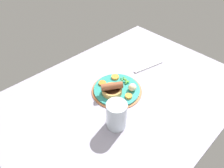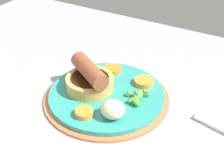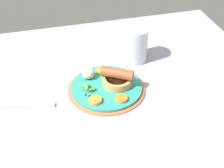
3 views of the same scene
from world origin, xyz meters
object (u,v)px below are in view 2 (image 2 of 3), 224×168
Objects in this scene: dinner_plate at (107,96)px; carrot_slice_0 at (113,69)px; sausage_pudding at (90,79)px; carrot_slice_1 at (144,82)px; potato_chunk_0 at (113,109)px; pea_pile at (137,96)px; carrot_slice_5 at (84,113)px.

carrot_slice_0 is at bearing -69.43° from dinner_plate.
dinner_plate is at bearing 36.25° from sausage_pudding.
potato_chunk_0 is at bearing 88.51° from carrot_slice_1.
pea_pile is 6.16cm from potato_chunk_0.
carrot_slice_1 reaches higher than dinner_plate.
sausage_pudding reaches higher than carrot_slice_5.
carrot_slice_5 is at bearing -32.88° from sausage_pudding.
potato_chunk_0 is 11.45cm from carrot_slice_1.
carrot_slice_1 and carrot_slice_5 have the same top height.
pea_pile is at bearing 36.26° from sausage_pudding.
sausage_pudding is 10.42cm from carrot_slice_1.
dinner_plate is 4.48cm from sausage_pudding.
dinner_plate is 6.23cm from pea_pile.
carrot_slice_0 is (7.11, -12.46, -1.25)cm from potato_chunk_0.
sausage_pudding reaches higher than potato_chunk_0.
carrot_slice_5 is (5.89, 7.88, -0.48)cm from pea_pile.
potato_chunk_0 reaches higher than pea_pile.
carrot_slice_5 is (-0.04, 7.34, 1.34)cm from dinner_plate.
carrot_slice_5 reaches higher than dinner_plate.
sausage_pudding is 3.17× the size of carrot_slice_5.
carrot_slice_5 is (-3.44, 7.03, -1.56)cm from sausage_pudding.
carrot_slice_5 is at bearing 53.23° from pea_pile.
sausage_pudding reaches higher than carrot_slice_1.
carrot_slice_5 is at bearing 23.74° from potato_chunk_0.
dinner_plate is 6.71× the size of carrot_slice_0.
potato_chunk_0 is at bearing 129.52° from dinner_plate.
carrot_slice_5 is (4.41, 1.94, -1.15)cm from potato_chunk_0.
pea_pile is 10.80cm from carrot_slice_0.
carrot_slice_0 reaches higher than dinner_plate.
dinner_plate is 7.46cm from carrot_slice_5.
pea_pile is (-9.33, -0.85, -1.08)cm from sausage_pudding.
dinner_plate is 7.64cm from carrot_slice_0.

